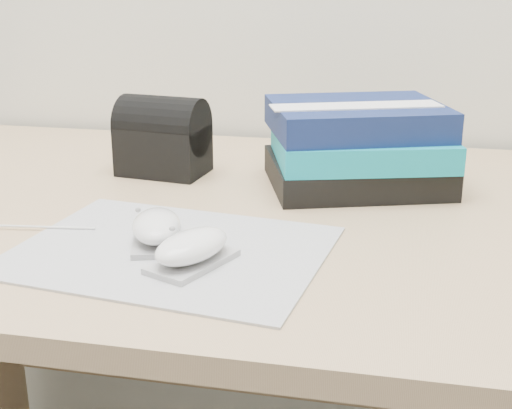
% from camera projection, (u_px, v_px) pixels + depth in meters
% --- Properties ---
extents(desk, '(1.60, 0.80, 0.73)m').
position_uv_depth(desk, '(350.00, 342.00, 1.10)').
color(desk, tan).
rests_on(desk, ground).
extents(mousepad, '(0.39, 0.32, 0.00)m').
position_uv_depth(mousepad, '(171.00, 250.00, 0.83)').
color(mousepad, '#92939A').
rests_on(mousepad, desk).
extents(mouse_rear, '(0.09, 0.12, 0.04)m').
position_uv_depth(mouse_rear, '(156.00, 228.00, 0.85)').
color(mouse_rear, '#9C9C9E').
rests_on(mouse_rear, mousepad).
extents(mouse_front, '(0.09, 0.12, 0.04)m').
position_uv_depth(mouse_front, '(192.00, 249.00, 0.78)').
color(mouse_front, '#ABABAE').
rests_on(mouse_front, mousepad).
extents(usb_cable, '(0.24, 0.03, 0.00)m').
position_uv_depth(usb_cable, '(2.00, 226.00, 0.90)').
color(usb_cable, white).
rests_on(usb_cable, mousepad).
extents(book_stack, '(0.31, 0.27, 0.13)m').
position_uv_depth(book_stack, '(358.00, 146.00, 1.06)').
color(book_stack, black).
rests_on(book_stack, desk).
extents(pouch, '(0.14, 0.11, 0.12)m').
position_uv_depth(pouch, '(163.00, 136.00, 1.13)').
color(pouch, black).
rests_on(pouch, desk).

